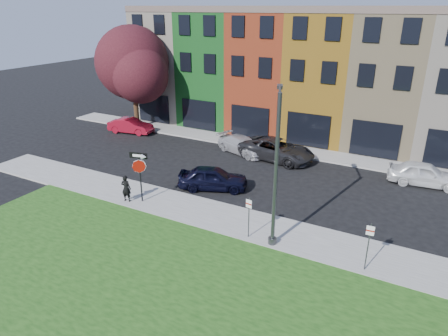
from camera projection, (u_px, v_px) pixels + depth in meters
The scene contains 15 objects.
ground at pixel (200, 249), 18.51m from camera, with size 120.00×120.00×0.00m, color black.
sidewalk_near at pixel (265, 229), 20.05m from camera, with size 40.00×3.00×0.12m, color gray.
sidewalk_far at pixel (266, 146), 32.03m from camera, with size 40.00×2.40×0.12m, color gray.
rowhouse_block at pixel (301, 73), 34.99m from camera, with size 30.00×10.12×10.00m.
stop_sign at pixel (139, 167), 22.03m from camera, with size 1.03×0.30×2.95m.
man at pixel (126, 188), 22.56m from camera, with size 0.64×0.49×1.58m, color black.
sedan_near at pixel (213, 178), 24.39m from camera, with size 4.54×3.18×1.44m, color black.
parked_car_red at pixel (131, 126), 35.25m from camera, with size 4.18×2.05×1.32m, color maroon.
parked_car_silver at pixel (243, 145), 30.38m from camera, with size 4.74×3.15×1.28m, color #A2A1A6.
parked_car_dark at pixel (277, 149), 29.06m from camera, with size 5.87×3.28×1.55m, color black.
parked_car_white at pixel (424, 174), 24.93m from camera, with size 4.45×2.15×1.46m, color silver.
street_lamp at pixel (276, 171), 17.62m from camera, with size 1.17×2.46×7.12m.
parking_sign_a at pixel (249, 213), 18.81m from camera, with size 0.32×0.11×2.08m.
parking_sign_b at pixel (369, 242), 16.38m from camera, with size 0.32×0.09×2.21m.
tree_purple at pixel (134, 65), 34.83m from camera, with size 7.65×6.70×8.94m.
Camera 1 is at (8.49, -13.29, 10.48)m, focal length 32.00 mm.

